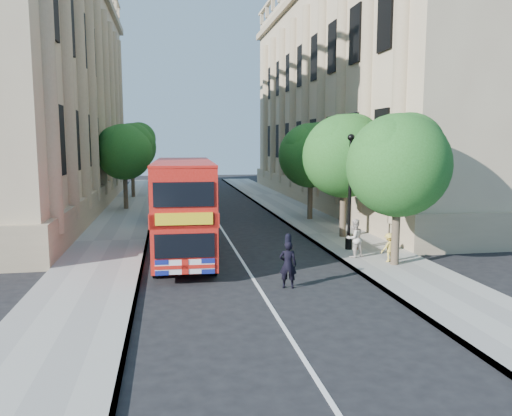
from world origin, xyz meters
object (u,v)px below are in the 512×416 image
woman_pedestrian (354,238)px  box_van (184,196)px  police_constable (288,265)px  lamp_post (350,197)px  double_decker_bus (184,206)px

woman_pedestrian → box_van: bearing=-78.6°
box_van → police_constable: (2.98, -15.30, -0.76)m
woman_pedestrian → lamp_post: bearing=-120.1°
box_van → woman_pedestrian: (6.68, -11.83, -0.65)m
double_decker_bus → box_van: double_decker_bus is taller
lamp_post → double_decker_bus: bearing=178.8°
double_decker_bus → police_constable: double_decker_bus is taller
lamp_post → box_van: (-7.01, 10.30, -0.94)m
police_constable → woman_pedestrian: woman_pedestrian is taller
lamp_post → box_van: 12.49m
double_decker_bus → police_constable: size_ratio=5.47×
double_decker_bus → box_van: bearing=90.0°
double_decker_bus → woman_pedestrian: size_ratio=5.51×
box_van → woman_pedestrian: size_ratio=3.51×
lamp_post → woman_pedestrian: (-0.33, -1.53, -1.59)m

